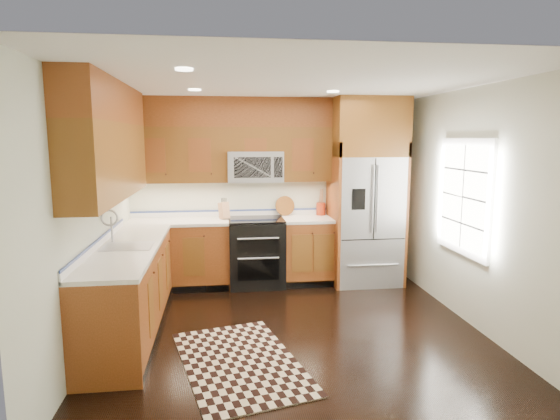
{
  "coord_description": "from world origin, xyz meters",
  "views": [
    {
      "loc": [
        -0.73,
        -4.7,
        2.05
      ],
      "look_at": [
        -0.05,
        0.6,
        1.23
      ],
      "focal_mm": 30.0,
      "sensor_mm": 36.0,
      "label": 1
    }
  ],
  "objects": [
    {
      "name": "ground",
      "position": [
        0.0,
        0.0,
        0.0
      ],
      "size": [
        4.0,
        4.0,
        0.0
      ],
      "primitive_type": "plane",
      "color": "black",
      "rests_on": "ground"
    },
    {
      "name": "wall_back",
      "position": [
        0.0,
        2.0,
        1.3
      ],
      "size": [
        4.0,
        0.02,
        2.6
      ],
      "primitive_type": "cube",
      "color": "silver",
      "rests_on": "ground"
    },
    {
      "name": "wall_left",
      "position": [
        -2.0,
        0.0,
        1.3
      ],
      "size": [
        0.02,
        4.0,
        2.6
      ],
      "primitive_type": "cube",
      "color": "silver",
      "rests_on": "ground"
    },
    {
      "name": "wall_right",
      "position": [
        2.0,
        0.0,
        1.3
      ],
      "size": [
        0.02,
        4.0,
        2.6
      ],
      "primitive_type": "cube",
      "color": "silver",
      "rests_on": "ground"
    },
    {
      "name": "window",
      "position": [
        1.98,
        0.2,
        1.4
      ],
      "size": [
        0.04,
        1.1,
        1.3
      ],
      "color": "white",
      "rests_on": "ground"
    },
    {
      "name": "base_cabinets",
      "position": [
        -1.23,
        0.9,
        0.45
      ],
      "size": [
        2.85,
        3.0,
        0.9
      ],
      "color": "brown",
      "rests_on": "ground"
    },
    {
      "name": "countertop",
      "position": [
        -1.09,
        1.01,
        0.92
      ],
      "size": [
        2.86,
        3.01,
        0.04
      ],
      "color": "white",
      "rests_on": "base_cabinets"
    },
    {
      "name": "upper_cabinets",
      "position": [
        -1.15,
        1.09,
        2.02
      ],
      "size": [
        2.85,
        3.0,
        1.15
      ],
      "color": "brown",
      "rests_on": "ground"
    },
    {
      "name": "range",
      "position": [
        -0.25,
        1.67,
        0.47
      ],
      "size": [
        0.76,
        0.67,
        0.95
      ],
      "color": "black",
      "rests_on": "ground"
    },
    {
      "name": "microwave",
      "position": [
        -0.25,
        1.8,
        1.66
      ],
      "size": [
        0.76,
        0.4,
        0.42
      ],
      "color": "#B2B2B7",
      "rests_on": "ground"
    },
    {
      "name": "refrigerator",
      "position": [
        1.3,
        1.63,
        1.3
      ],
      "size": [
        0.98,
        0.75,
        2.6
      ],
      "color": "#B2B2B7",
      "rests_on": "ground"
    },
    {
      "name": "sink_faucet",
      "position": [
        -1.73,
        0.23,
        0.99
      ],
      "size": [
        0.54,
        0.44,
        0.37
      ],
      "color": "#B2B2B7",
      "rests_on": "countertop"
    },
    {
      "name": "rug",
      "position": [
        -0.59,
        -0.63,
        0.01
      ],
      "size": [
        1.35,
        1.84,
        0.01
      ],
      "primitive_type": "cube",
      "rotation": [
        0.0,
        0.0,
        0.24
      ],
      "color": "black",
      "rests_on": "ground"
    },
    {
      "name": "knife_block",
      "position": [
        -0.69,
        1.76,
        1.06
      ],
      "size": [
        0.15,
        0.18,
        0.29
      ],
      "color": "#AE7D54",
      "rests_on": "countertop"
    },
    {
      "name": "utensil_crock",
      "position": [
        0.72,
        1.91,
        1.07
      ],
      "size": [
        0.17,
        0.17,
        0.38
      ],
      "color": "#9D2D13",
      "rests_on": "countertop"
    },
    {
      "name": "cutting_board",
      "position": [
        0.19,
        1.94,
        0.95
      ],
      "size": [
        0.34,
        0.34,
        0.02
      ],
      "primitive_type": "cylinder",
      "rotation": [
        0.0,
        0.0,
        0.21
      ],
      "color": "brown",
      "rests_on": "countertop"
    }
  ]
}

